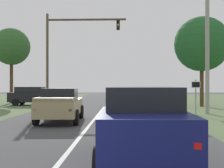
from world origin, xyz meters
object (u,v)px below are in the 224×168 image
at_px(pickup_truck_lead, 60,105).
at_px(keep_moving_sign, 196,92).
at_px(traffic_light, 66,46).
at_px(utility_pole_right, 207,56).
at_px(red_suv_near, 142,122).
at_px(crossing_suv_far, 32,96).
at_px(extra_tree_1, 11,47).
at_px(oak_tree_right, 202,44).

distance_m(pickup_truck_lead, keep_moving_sign, 9.23).
height_order(traffic_light, utility_pole_right, traffic_light).
bearing_deg(keep_moving_sign, pickup_truck_lead, -155.33).
relative_size(red_suv_near, keep_moving_sign, 2.00).
bearing_deg(crossing_suv_far, extra_tree_1, 136.39).
bearing_deg(red_suv_near, keep_moving_sign, 69.49).
height_order(traffic_light, crossing_suv_far, traffic_light).
height_order(keep_moving_sign, utility_pole_right, utility_pole_right).
height_order(red_suv_near, crossing_suv_far, red_suv_near).
height_order(crossing_suv_far, extra_tree_1, extra_tree_1).
relative_size(traffic_light, oak_tree_right, 1.06).
bearing_deg(traffic_light, crossing_suv_far, 166.68).
relative_size(traffic_light, crossing_suv_far, 2.02).
xyz_separation_m(keep_moving_sign, utility_pole_right, (0.99, 0.74, 2.49)).
bearing_deg(oak_tree_right, crossing_suv_far, 175.81).
xyz_separation_m(crossing_suv_far, extra_tree_1, (-3.29, 3.13, 5.28)).
relative_size(pickup_truck_lead, extra_tree_1, 0.61).
xyz_separation_m(oak_tree_right, crossing_suv_far, (-16.45, 1.21, -4.87)).
bearing_deg(crossing_suv_far, traffic_light, -13.32).
height_order(pickup_truck_lead, extra_tree_1, extra_tree_1).
xyz_separation_m(traffic_light, utility_pole_right, (11.34, -7.19, -1.79)).
height_order(pickup_truck_lead, crossing_suv_far, pickup_truck_lead).
distance_m(pickup_truck_lead, extra_tree_1, 18.85).
bearing_deg(extra_tree_1, crossing_suv_far, -43.61).
distance_m(oak_tree_right, utility_pole_right, 7.23).
distance_m(oak_tree_right, crossing_suv_far, 17.20).
height_order(keep_moving_sign, crossing_suv_far, keep_moving_sign).
relative_size(keep_moving_sign, crossing_suv_far, 0.54).
distance_m(crossing_suv_far, utility_pole_right, 17.25).
relative_size(oak_tree_right, utility_pole_right, 1.04).
bearing_deg(red_suv_near, oak_tree_right, 70.40).
distance_m(red_suv_near, extra_tree_1, 27.54).
bearing_deg(keep_moving_sign, traffic_light, 142.53).
bearing_deg(traffic_light, pickup_truck_lead, -80.49).
xyz_separation_m(traffic_light, oak_tree_right, (12.83, -0.35, 0.02)).
height_order(red_suv_near, keep_moving_sign, keep_moving_sign).
bearing_deg(pickup_truck_lead, traffic_light, 99.51).
bearing_deg(pickup_truck_lead, red_suv_near, -64.04).
bearing_deg(oak_tree_right, traffic_light, 178.44).
distance_m(pickup_truck_lead, crossing_suv_far, 13.81).
bearing_deg(keep_moving_sign, red_suv_near, -110.51).
bearing_deg(keep_moving_sign, extra_tree_1, 145.36).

